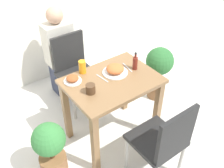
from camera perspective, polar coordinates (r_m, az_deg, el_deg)
ground_plane at (r=3.01m, az=0.00°, el=-10.96°), size 16.00×16.00×0.00m
dining_table at (r=2.57m, az=0.00°, el=-1.77°), size 0.88×0.64×0.77m
chair_near at (r=2.32m, az=11.10°, el=-11.97°), size 0.42×0.42×0.91m
chair_far at (r=3.13m, az=-8.18°, el=3.45°), size 0.42×0.42×0.91m
food_plate at (r=2.55m, az=0.69°, el=3.15°), size 0.25×0.25×0.09m
side_plate at (r=2.47m, az=-8.58°, el=1.04°), size 0.17×0.17×0.06m
drink_cup at (r=2.31m, az=-4.70°, el=-1.07°), size 0.09×0.09×0.09m
juice_glass at (r=2.56m, az=-6.48°, el=3.72°), size 0.07×0.07×0.13m
sauce_bottle at (r=2.60m, az=5.06°, el=4.67°), size 0.05×0.05×0.19m
fork_utensil at (r=2.50m, az=-2.16°, el=1.27°), size 0.03×0.17×0.00m
spoon_utensil at (r=2.65m, az=3.37°, el=3.62°), size 0.03×0.17×0.00m
potted_plant_left at (r=2.48m, az=-13.18°, el=-13.71°), size 0.30×0.30×0.65m
potted_plant_right at (r=3.28m, az=10.18°, el=3.38°), size 0.34×0.34×0.71m
person_figure at (r=3.34m, az=-11.30°, el=6.72°), size 0.34×0.22×1.17m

